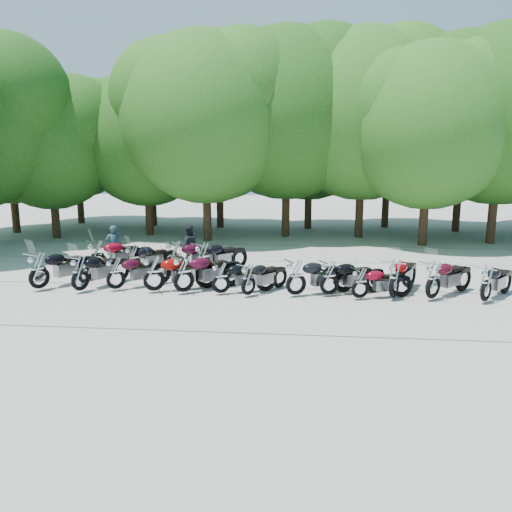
# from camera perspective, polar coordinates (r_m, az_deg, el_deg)

# --- Properties ---
(ground) EXTENTS (90.00, 90.00, 0.00)m
(ground) POSITION_cam_1_polar(r_m,az_deg,el_deg) (15.53, -0.54, -5.05)
(ground) COLOR #A29D92
(ground) RESTS_ON ground
(tree_0) EXTENTS (7.50, 7.50, 9.21)m
(tree_0) POSITION_cam_1_polar(r_m,az_deg,el_deg) (32.63, -26.45, 11.95)
(tree_0) COLOR #3A2614
(tree_0) RESTS_ON ground
(tree_1) EXTENTS (6.97, 6.97, 8.55)m
(tree_1) POSITION_cam_1_polar(r_m,az_deg,el_deg) (29.43, -22.50, 11.71)
(tree_1) COLOR #3A2614
(tree_1) RESTS_ON ground
(tree_2) EXTENTS (7.31, 7.31, 8.97)m
(tree_2) POSITION_cam_1_polar(r_m,az_deg,el_deg) (29.07, -12.44, 12.79)
(tree_2) COLOR #3A2614
(tree_2) RESTS_ON ground
(tree_3) EXTENTS (8.70, 8.70, 10.67)m
(tree_3) POSITION_cam_1_polar(r_m,az_deg,el_deg) (26.66, -5.81, 15.34)
(tree_3) COLOR #3A2614
(tree_3) RESTS_ON ground
(tree_4) EXTENTS (9.13, 9.13, 11.20)m
(tree_4) POSITION_cam_1_polar(r_m,az_deg,el_deg) (28.04, 3.55, 15.80)
(tree_4) COLOR #3A2614
(tree_4) RESTS_ON ground
(tree_5) EXTENTS (9.04, 9.04, 11.10)m
(tree_5) POSITION_cam_1_polar(r_m,az_deg,el_deg) (28.28, 12.15, 15.42)
(tree_5) COLOR #3A2614
(tree_5) RESTS_ON ground
(tree_6) EXTENTS (8.00, 8.00, 9.82)m
(tree_6) POSITION_cam_1_polar(r_m,az_deg,el_deg) (26.37, 19.21, 13.74)
(tree_6) COLOR #3A2614
(tree_6) RESTS_ON ground
(tree_7) EXTENTS (8.79, 8.79, 10.79)m
(tree_7) POSITION_cam_1_polar(r_m,az_deg,el_deg) (28.36, 26.24, 14.17)
(tree_7) COLOR #3A2614
(tree_7) RESTS_ON ground
(tree_9) EXTENTS (7.59, 7.59, 9.32)m
(tree_9) POSITION_cam_1_polar(r_m,az_deg,el_deg) (35.80, -19.88, 12.36)
(tree_9) COLOR #3A2614
(tree_9) RESTS_ON ground
(tree_10) EXTENTS (7.78, 7.78, 9.55)m
(tree_10) POSITION_cam_1_polar(r_m,az_deg,el_deg) (33.33, -11.97, 13.14)
(tree_10) COLOR #3A2614
(tree_10) RESTS_ON ground
(tree_11) EXTENTS (7.56, 7.56, 9.28)m
(tree_11) POSITION_cam_1_polar(r_m,az_deg,el_deg) (31.74, -4.23, 13.18)
(tree_11) COLOR #3A2614
(tree_11) RESTS_ON ground
(tree_12) EXTENTS (7.88, 7.88, 9.67)m
(tree_12) POSITION_cam_1_polar(r_m,az_deg,el_deg) (31.33, 6.14, 13.59)
(tree_12) COLOR #3A2614
(tree_12) RESTS_ON ground
(tree_13) EXTENTS (8.31, 8.31, 10.20)m
(tree_13) POSITION_cam_1_polar(r_m,az_deg,el_deg) (32.75, 14.98, 13.72)
(tree_13) COLOR #3A2614
(tree_13) RESTS_ON ground
(tree_14) EXTENTS (8.02, 8.02, 9.84)m
(tree_14) POSITION_cam_1_polar(r_m,az_deg,el_deg) (32.26, 22.55, 12.94)
(tree_14) COLOR #3A2614
(tree_14) RESTS_ON ground
(motorcycle_0) EXTENTS (1.97, 2.62, 1.45)m
(motorcycle_0) POSITION_cam_1_polar(r_m,az_deg,el_deg) (17.94, -23.59, -1.39)
(motorcycle_0) COLOR black
(motorcycle_0) RESTS_ON ground
(motorcycle_1) EXTENTS (1.72, 2.54, 1.39)m
(motorcycle_1) POSITION_cam_1_polar(r_m,az_deg,el_deg) (17.19, -19.49, -1.71)
(motorcycle_1) COLOR black
(motorcycle_1) RESTS_ON ground
(motorcycle_2) EXTENTS (2.16, 2.00, 1.28)m
(motorcycle_2) POSITION_cam_1_polar(r_m,az_deg,el_deg) (17.08, -15.76, -1.77)
(motorcycle_2) COLOR #320614
(motorcycle_2) RESTS_ON ground
(motorcycle_3) EXTENTS (2.54, 1.75, 1.39)m
(motorcycle_3) POSITION_cam_1_polar(r_m,az_deg,el_deg) (16.51, -11.60, -1.81)
(motorcycle_3) COLOR #8A0905
(motorcycle_3) RESTS_ON ground
(motorcycle_4) EXTENTS (2.44, 2.26, 1.45)m
(motorcycle_4) POSITION_cam_1_polar(r_m,az_deg,el_deg) (16.20, -8.27, -1.84)
(motorcycle_4) COLOR #3E081B
(motorcycle_4) RESTS_ON ground
(motorcycle_5) EXTENTS (2.20, 1.46, 1.20)m
(motorcycle_5) POSITION_cam_1_polar(r_m,az_deg,el_deg) (15.99, -4.02, -2.38)
(motorcycle_5) COLOR black
(motorcycle_5) RESTS_ON ground
(motorcycle_6) EXTENTS (1.80, 2.10, 1.21)m
(motorcycle_6) POSITION_cam_1_polar(r_m,az_deg,el_deg) (15.74, -0.88, -2.55)
(motorcycle_6) COLOR black
(motorcycle_6) RESTS_ON ground
(motorcycle_7) EXTENTS (2.49, 1.71, 1.36)m
(motorcycle_7) POSITION_cam_1_polar(r_m,az_deg,el_deg) (15.75, 4.61, -2.29)
(motorcycle_7) COLOR black
(motorcycle_7) RESTS_ON ground
(motorcycle_8) EXTENTS (2.41, 1.60, 1.31)m
(motorcycle_8) POSITION_cam_1_polar(r_m,az_deg,el_deg) (15.93, 8.42, -2.31)
(motorcycle_8) COLOR black
(motorcycle_8) RESTS_ON ground
(motorcycle_9) EXTENTS (2.12, 1.28, 1.15)m
(motorcycle_9) POSITION_cam_1_polar(r_m,az_deg,el_deg) (15.72, 11.84, -2.92)
(motorcycle_9) COLOR maroon
(motorcycle_9) RESTS_ON ground
(motorcycle_10) EXTENTS (1.82, 2.59, 1.42)m
(motorcycle_10) POSITION_cam_1_polar(r_m,az_deg,el_deg) (15.98, 15.55, -2.36)
(motorcycle_10) COLOR #8B0505
(motorcycle_10) RESTS_ON ground
(motorcycle_11) EXTENTS (2.28, 2.26, 1.39)m
(motorcycle_11) POSITION_cam_1_polar(r_m,az_deg,el_deg) (16.24, 19.62, -2.44)
(motorcycle_11) COLOR #3E0813
(motorcycle_11) RESTS_ON ground
(motorcycle_12) EXTENTS (1.99, 2.20, 1.29)m
(motorcycle_12) POSITION_cam_1_polar(r_m,az_deg,el_deg) (16.55, 24.86, -2.77)
(motorcycle_12) COLOR black
(motorcycle_12) RESTS_ON ground
(motorcycle_13) EXTENTS (2.49, 2.19, 1.45)m
(motorcycle_13) POSITION_cam_1_polar(r_m,az_deg,el_deg) (19.82, -17.67, 0.11)
(motorcycle_13) COLOR maroon
(motorcycle_13) RESTS_ON ground
(motorcycle_14) EXTENTS (2.05, 2.05, 1.26)m
(motorcycle_14) POSITION_cam_1_polar(r_m,az_deg,el_deg) (19.33, -13.87, -0.24)
(motorcycle_14) COLOR black
(motorcycle_14) RESTS_ON ground
(motorcycle_15) EXTENTS (2.67, 1.75, 1.45)m
(motorcycle_15) POSITION_cam_1_polar(r_m,az_deg,el_deg) (18.95, -9.21, 0.02)
(motorcycle_15) COLOR #330618
(motorcycle_15) RESTS_ON ground
(motorcycle_16) EXTENTS (2.20, 2.39, 1.41)m
(motorcycle_16) POSITION_cam_1_polar(r_m,az_deg,el_deg) (18.64, -6.10, -0.15)
(motorcycle_16) COLOR black
(motorcycle_16) RESTS_ON ground
(rider_0) EXTENTS (0.72, 0.59, 1.72)m
(rider_0) POSITION_cam_1_polar(r_m,az_deg,el_deg) (20.74, -15.92, 1.06)
(rider_0) COLOR #223D47
(rider_0) RESTS_ON ground
(rider_1) EXTENTS (1.00, 0.89, 1.70)m
(rider_1) POSITION_cam_1_polar(r_m,az_deg,el_deg) (20.35, -7.67, 1.18)
(rider_1) COLOR black
(rider_1) RESTS_ON ground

